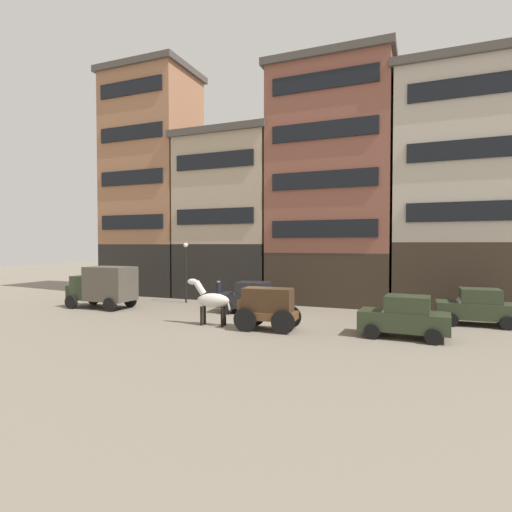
# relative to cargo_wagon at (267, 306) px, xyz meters

# --- Properties ---
(ground_plane) EXTENTS (120.00, 120.00, 0.00)m
(ground_plane) POSITION_rel_cargo_wagon_xyz_m (-1.32, 1.20, -1.15)
(ground_plane) COLOR slate
(building_far_left) EXTENTS (7.29, 5.74, 18.13)m
(building_far_left) POSITION_rel_cargo_wagon_xyz_m (-13.95, 10.29, 7.97)
(building_far_left) COLOR black
(building_far_left) RESTS_ON ground_plane
(building_center_left) EXTENTS (7.66, 5.74, 12.33)m
(building_center_left) POSITION_rel_cargo_wagon_xyz_m (-6.83, 10.30, 5.06)
(building_center_left) COLOR black
(building_center_left) RESTS_ON ground_plane
(building_center_right) EXTENTS (8.53, 5.74, 16.33)m
(building_center_right) POSITION_rel_cargo_wagon_xyz_m (0.92, 10.29, 7.06)
(building_center_right) COLOR #33281E
(building_center_right) RESTS_ON ground_plane
(building_far_right) EXTENTS (10.11, 5.74, 14.96)m
(building_far_right) POSITION_rel_cargo_wagon_xyz_m (9.89, 10.29, 6.38)
(building_far_right) COLOR #33281E
(building_far_right) RESTS_ON ground_plane
(cargo_wagon) EXTENTS (3.00, 1.71, 1.98)m
(cargo_wagon) POSITION_rel_cargo_wagon_xyz_m (0.00, 0.00, 0.00)
(cargo_wagon) COLOR brown
(cargo_wagon) RESTS_ON ground_plane
(draft_horse) EXTENTS (2.35, 0.73, 2.30)m
(draft_horse) POSITION_rel_cargo_wagon_xyz_m (-2.95, -0.00, 0.12)
(draft_horse) COLOR beige
(draft_horse) RESTS_ON ground_plane
(delivery_truck_near) EXTENTS (4.37, 2.18, 2.62)m
(delivery_truck_near) POSITION_rel_cargo_wagon_xyz_m (-11.86, 2.24, 0.28)
(delivery_truck_near) COLOR #2D3823
(delivery_truck_near) RESTS_ON ground_plane
(sedan_dark) EXTENTS (3.84, 2.14, 1.83)m
(sedan_dark) POSITION_rel_cargo_wagon_xyz_m (-2.48, 4.03, -0.23)
(sedan_dark) COLOR black
(sedan_dark) RESTS_ON ground_plane
(sedan_light) EXTENTS (3.73, 1.93, 1.83)m
(sedan_light) POSITION_rel_cargo_wagon_xyz_m (9.32, 4.98, -0.23)
(sedan_light) COLOR #2D3823
(sedan_light) RESTS_ON ground_plane
(sedan_parked_curb) EXTENTS (3.77, 1.99, 1.83)m
(sedan_parked_curb) POSITION_rel_cargo_wagon_xyz_m (6.07, 0.71, -0.23)
(sedan_parked_curb) COLOR #2D3823
(sedan_parked_curb) RESTS_ON ground_plane
(pedestrian_officer) EXTENTS (0.41, 0.41, 1.79)m
(pedestrian_officer) POSITION_rel_cargo_wagon_xyz_m (-5.48, 5.69, -0.17)
(pedestrian_officer) COLOR black
(pedestrian_officer) RESTS_ON ground_plane
(streetlamp_curbside) EXTENTS (0.32, 0.32, 4.12)m
(streetlamp_curbside) POSITION_rel_cargo_wagon_xyz_m (-8.22, 6.16, 1.52)
(streetlamp_curbside) COLOR black
(streetlamp_curbside) RESTS_ON ground_plane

